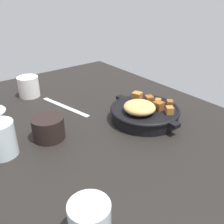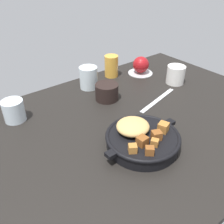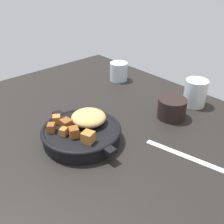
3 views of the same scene
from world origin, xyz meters
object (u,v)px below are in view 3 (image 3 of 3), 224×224
cast_iron_skillet (82,131)px  butter_knife (187,157)px  coffee_mug_dark (172,108)px  water_glass_tall (195,93)px  water_glass_short (119,71)px

cast_iron_skillet → butter_knife: size_ratio=1.14×
coffee_mug_dark → water_glass_tall: (0.06, 12.48, 1.37)cm
cast_iron_skillet → water_glass_short: bearing=123.7°
cast_iron_skillet → water_glass_tall: 41.63cm
coffee_mug_dark → water_glass_short: water_glass_short is taller
coffee_mug_dark → water_glass_short: 33.80cm
water_glass_tall → water_glass_short: size_ratio=1.23×
cast_iron_skillet → water_glass_short: (-24.12, 36.14, 0.81)cm
water_glass_tall → cast_iron_skillet: bearing=-102.2°
water_glass_short → butter_knife: bearing=-23.5°
cast_iron_skillet → water_glass_tall: (8.78, 40.66, 1.67)cm
butter_knife → coffee_mug_dark: coffee_mug_dark is taller
butter_knife → water_glass_short: 52.20cm
water_glass_tall → water_glass_short: 33.23cm
coffee_mug_dark → water_glass_tall: bearing=89.7°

